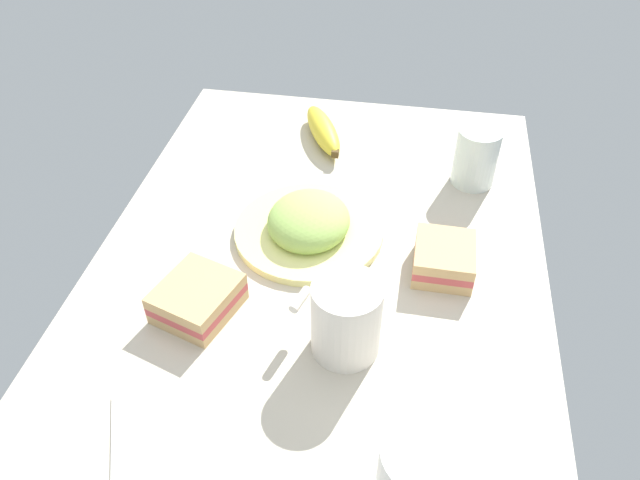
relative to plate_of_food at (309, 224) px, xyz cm
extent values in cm
cube|color=#BCB29E|center=(4.35, 2.43, -2.87)|extent=(90.00, 64.00, 2.00)
cylinder|color=#EAE58C|center=(0.00, 0.00, -1.27)|extent=(22.16, 22.16, 1.20)
ellipsoid|color=#99BF59|center=(0.00, 0.00, 0.79)|extent=(13.47, 12.12, 5.84)
cylinder|color=black|center=(38.74, 18.03, 8.07)|extent=(7.42, 7.42, 0.40)
cylinder|color=silver|center=(20.03, 8.29, 3.31)|extent=(8.44, 8.44, 10.37)
cylinder|color=brown|center=(20.03, 8.29, 8.00)|extent=(7.42, 7.42, 0.40)
cylinder|color=silver|center=(18.39, 2.80, 3.83)|extent=(3.98, 2.23, 1.20)
cube|color=tan|center=(4.73, 19.80, -1.07)|extent=(9.14, 8.25, 1.60)
cube|color=#C14C4C|center=(4.73, 19.80, 0.33)|extent=(9.14, 8.25, 1.20)
cube|color=tan|center=(4.73, 19.80, 1.73)|extent=(9.14, 8.25, 1.60)
cube|color=tan|center=(17.33, -11.39, -1.07)|extent=(12.31, 11.67, 1.60)
cube|color=#C14C4C|center=(17.33, -11.39, 0.33)|extent=(12.31, 11.67, 1.20)
cube|color=tan|center=(17.33, -11.39, 1.73)|extent=(12.31, 11.67, 1.60)
cylinder|color=silver|center=(-17.70, 24.09, 3.00)|extent=(6.98, 6.98, 9.75)
cylinder|color=white|center=(-17.70, 24.09, 1.95)|extent=(6.28, 6.28, 7.65)
ellipsoid|color=yellow|center=(-25.89, -2.24, 0.18)|extent=(16.36, 10.59, 4.10)
cube|color=#4C3819|center=(-18.95, 1.03, 0.18)|extent=(1.20, 1.20, 1.20)
cube|color=white|center=(35.72, -7.74, -1.72)|extent=(18.64, 18.64, 0.30)
camera|label=1|loc=(67.97, 13.43, 58.85)|focal=34.56mm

